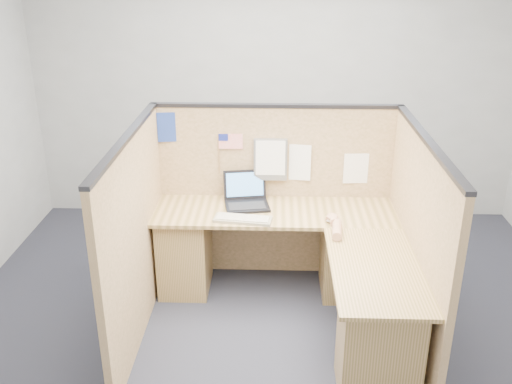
{
  "coord_description": "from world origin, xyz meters",
  "views": [
    {
      "loc": [
        -0.01,
        -3.51,
        2.66
      ],
      "look_at": [
        -0.15,
        0.5,
        0.97
      ],
      "focal_mm": 40.0,
      "sensor_mm": 36.0,
      "label": 1
    }
  ],
  "objects_px": {
    "laptop": "(248,197)",
    "keyboard": "(243,219)",
    "mouse": "(333,220)",
    "l_desk": "(298,272)"
  },
  "relations": [
    {
      "from": "l_desk",
      "to": "laptop",
      "type": "distance_m",
      "value": 0.77
    },
    {
      "from": "l_desk",
      "to": "laptop",
      "type": "relative_size",
      "value": 4.97
    },
    {
      "from": "keyboard",
      "to": "mouse",
      "type": "xyz_separation_m",
      "value": [
        0.7,
        -0.01,
        0.01
      ]
    },
    {
      "from": "l_desk",
      "to": "mouse",
      "type": "relative_size",
      "value": 18.37
    },
    {
      "from": "laptop",
      "to": "mouse",
      "type": "relative_size",
      "value": 3.7
    },
    {
      "from": "l_desk",
      "to": "keyboard",
      "type": "bearing_deg",
      "value": 155.7
    },
    {
      "from": "laptop",
      "to": "keyboard",
      "type": "relative_size",
      "value": 0.84
    },
    {
      "from": "laptop",
      "to": "keyboard",
      "type": "height_order",
      "value": "laptop"
    },
    {
      "from": "keyboard",
      "to": "mouse",
      "type": "bearing_deg",
      "value": 7.27
    },
    {
      "from": "mouse",
      "to": "laptop",
      "type": "bearing_deg",
      "value": 153.82
    }
  ]
}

